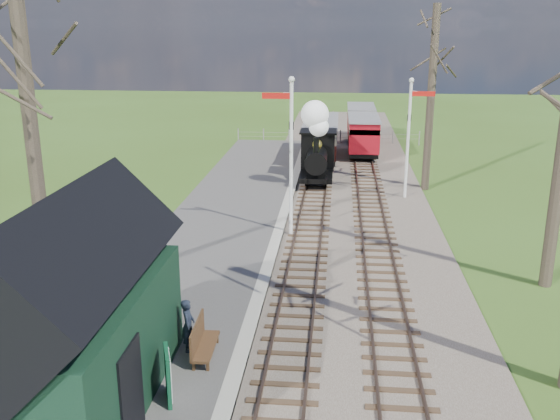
{
  "coord_description": "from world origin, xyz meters",
  "views": [
    {
      "loc": [
        1.08,
        -7.2,
        8.05
      ],
      "look_at": [
        -0.97,
        14.28,
        1.6
      ],
      "focal_mm": 40.0,
      "sensor_mm": 36.0,
      "label": 1
    }
  ],
  "objects_px": {
    "red_carriage_a": "(363,135)",
    "bench": "(201,340)",
    "semaphore_near": "(289,146)",
    "person": "(188,325)",
    "coach": "(321,137)",
    "station_shed": "(72,317)",
    "semaphore_far": "(410,130)",
    "locomotive": "(317,147)",
    "sign_board": "(168,375)",
    "red_carriage_b": "(361,122)"
  },
  "relations": [
    {
      "from": "semaphore_near",
      "to": "bench",
      "type": "relative_size",
      "value": 3.92
    },
    {
      "from": "bench",
      "to": "red_carriage_a",
      "type": "bearing_deg",
      "value": 79.45
    },
    {
      "from": "person",
      "to": "red_carriage_b",
      "type": "bearing_deg",
      "value": -15.76
    },
    {
      "from": "station_shed",
      "to": "bench",
      "type": "distance_m",
      "value": 3.53
    },
    {
      "from": "semaphore_near",
      "to": "locomotive",
      "type": "distance_m",
      "value": 8.51
    },
    {
      "from": "bench",
      "to": "person",
      "type": "bearing_deg",
      "value": 146.01
    },
    {
      "from": "station_shed",
      "to": "semaphore_far",
      "type": "relative_size",
      "value": 1.1
    },
    {
      "from": "station_shed",
      "to": "semaphore_near",
      "type": "distance_m",
      "value": 12.58
    },
    {
      "from": "station_shed",
      "to": "bench",
      "type": "bearing_deg",
      "value": 46.38
    },
    {
      "from": "semaphore_near",
      "to": "person",
      "type": "distance_m",
      "value": 10.03
    },
    {
      "from": "red_carriage_a",
      "to": "sign_board",
      "type": "xyz_separation_m",
      "value": [
        -5.04,
        -27.39,
        -0.6
      ]
    },
    {
      "from": "red_carriage_b",
      "to": "person",
      "type": "bearing_deg",
      "value": -99.46
    },
    {
      "from": "red_carriage_a",
      "to": "locomotive",
      "type": "bearing_deg",
      "value": -109.42
    },
    {
      "from": "sign_board",
      "to": "person",
      "type": "xyz_separation_m",
      "value": [
        -0.08,
        2.16,
        0.09
      ]
    },
    {
      "from": "station_shed",
      "to": "semaphore_near",
      "type": "bearing_deg",
      "value": 73.62
    },
    {
      "from": "locomotive",
      "to": "sign_board",
      "type": "height_order",
      "value": "locomotive"
    },
    {
      "from": "locomotive",
      "to": "person",
      "type": "bearing_deg",
      "value": -98.01
    },
    {
      "from": "semaphore_near",
      "to": "red_carriage_a",
      "type": "distance_m",
      "value": 16.24
    },
    {
      "from": "red_carriage_b",
      "to": "bench",
      "type": "bearing_deg",
      "value": -98.71
    },
    {
      "from": "semaphore_far",
      "to": "sign_board",
      "type": "xyz_separation_m",
      "value": [
        -6.81,
        -17.66,
        -2.55
      ]
    },
    {
      "from": "red_carriage_b",
      "to": "sign_board",
      "type": "xyz_separation_m",
      "value": [
        -5.04,
        -32.89,
        -0.6
      ]
    },
    {
      "from": "red_carriage_b",
      "to": "station_shed",
      "type": "bearing_deg",
      "value": -101.72
    },
    {
      "from": "semaphore_near",
      "to": "bench",
      "type": "xyz_separation_m",
      "value": [
        -1.38,
        -9.74,
        -3.0
      ]
    },
    {
      "from": "semaphore_near",
      "to": "station_shed",
      "type": "bearing_deg",
      "value": -106.38
    },
    {
      "from": "semaphore_far",
      "to": "locomotive",
      "type": "height_order",
      "value": "semaphore_far"
    },
    {
      "from": "station_shed",
      "to": "red_carriage_a",
      "type": "relative_size",
      "value": 1.33
    },
    {
      "from": "red_carriage_a",
      "to": "bench",
      "type": "relative_size",
      "value": 2.98
    },
    {
      "from": "sign_board",
      "to": "bench",
      "type": "relative_size",
      "value": 0.75
    },
    {
      "from": "coach",
      "to": "bench",
      "type": "relative_size",
      "value": 4.39
    },
    {
      "from": "semaphore_near",
      "to": "semaphore_far",
      "type": "xyz_separation_m",
      "value": [
        5.14,
        6.0,
        -0.27
      ]
    },
    {
      "from": "sign_board",
      "to": "bench",
      "type": "distance_m",
      "value": 1.94
    },
    {
      "from": "locomotive",
      "to": "bench",
      "type": "bearing_deg",
      "value": -96.74
    },
    {
      "from": "bench",
      "to": "semaphore_near",
      "type": "bearing_deg",
      "value": 81.95
    },
    {
      "from": "semaphore_near",
      "to": "person",
      "type": "bearing_deg",
      "value": -100.44
    },
    {
      "from": "semaphore_far",
      "to": "sign_board",
      "type": "bearing_deg",
      "value": -111.1
    },
    {
      "from": "station_shed",
      "to": "person",
      "type": "height_order",
      "value": "station_shed"
    },
    {
      "from": "semaphore_near",
      "to": "locomotive",
      "type": "bearing_deg",
      "value": 84.8
    },
    {
      "from": "semaphore_far",
      "to": "locomotive",
      "type": "xyz_separation_m",
      "value": [
        -4.39,
        2.33,
        -1.34
      ]
    },
    {
      "from": "station_shed",
      "to": "locomotive",
      "type": "distance_m",
      "value": 20.78
    },
    {
      "from": "semaphore_far",
      "to": "bench",
      "type": "height_order",
      "value": "semaphore_far"
    },
    {
      "from": "semaphore_near",
      "to": "locomotive",
      "type": "height_order",
      "value": "semaphore_near"
    },
    {
      "from": "semaphore_near",
      "to": "coach",
      "type": "relative_size",
      "value": 0.89
    },
    {
      "from": "semaphore_far",
      "to": "sign_board",
      "type": "distance_m",
      "value": 19.1
    },
    {
      "from": "semaphore_near",
      "to": "red_carriage_a",
      "type": "height_order",
      "value": "semaphore_near"
    },
    {
      "from": "person",
      "to": "station_shed",
      "type": "bearing_deg",
      "value": 138.36
    },
    {
      "from": "semaphore_far",
      "to": "semaphore_near",
      "type": "bearing_deg",
      "value": -130.6
    },
    {
      "from": "red_carriage_a",
      "to": "sign_board",
      "type": "bearing_deg",
      "value": -100.43
    },
    {
      "from": "red_carriage_b",
      "to": "sign_board",
      "type": "distance_m",
      "value": 33.28
    },
    {
      "from": "station_shed",
      "to": "coach",
      "type": "distance_m",
      "value": 26.75
    },
    {
      "from": "coach",
      "to": "station_shed",
      "type": "bearing_deg",
      "value": -99.25
    }
  ]
}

